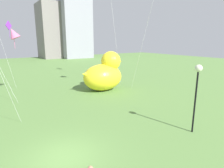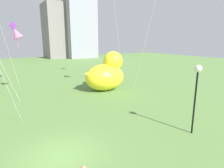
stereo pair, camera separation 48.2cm
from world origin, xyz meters
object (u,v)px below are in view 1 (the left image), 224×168
at_px(lamppost, 197,80).
at_px(kite_pink, 13,33).
at_px(giant_inflatable_duck, 104,74).
at_px(kite_purple, 8,28).

distance_m(lamppost, kite_pink, 19.66).
height_order(giant_inflatable_duck, lamppost, giant_inflatable_duck).
bearing_deg(kite_purple, kite_pink, -91.74).
bearing_deg(kite_purple, lamppost, -69.50).
bearing_deg(lamppost, giant_inflatable_duck, 86.11).
bearing_deg(lamppost, kite_purple, 110.50).
xyz_separation_m(lamppost, kite_purple, (-8.62, 23.06, 4.30)).
xyz_separation_m(giant_inflatable_duck, kite_purple, (-9.55, 9.37, 5.96)).
distance_m(kite_purple, kite_pink, 5.88).
relative_size(giant_inflatable_duck, kite_purple, 0.67).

